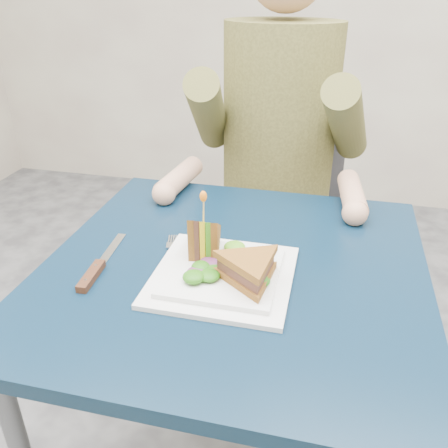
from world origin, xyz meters
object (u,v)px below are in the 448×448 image
(sandwich_flat, at_px, (250,269))
(fork, at_px, (170,259))
(knife, at_px, (95,270))
(sandwich_upright, at_px, (204,239))
(chair, at_px, (278,201))
(table, at_px, (234,296))
(diner, at_px, (280,101))
(plate, at_px, (223,274))

(sandwich_flat, bearing_deg, fork, 159.89)
(knife, bearing_deg, sandwich_upright, 23.50)
(chair, xyz_separation_m, sandwich_flat, (0.05, -0.80, 0.23))
(table, bearing_deg, fork, -173.76)
(sandwich_upright, height_order, knife, sandwich_upright)
(chair, height_order, sandwich_flat, chair)
(diner, height_order, sandwich_flat, diner)
(knife, bearing_deg, diner, 70.18)
(table, bearing_deg, sandwich_upright, -171.63)
(diner, height_order, sandwich_upright, diner)
(fork, bearing_deg, knife, -147.25)
(chair, height_order, plate, chair)
(fork, bearing_deg, table, 6.24)
(table, xyz_separation_m, chair, (0.00, 0.72, -0.11))
(knife, bearing_deg, table, 20.24)
(table, xyz_separation_m, knife, (-0.25, -0.09, 0.09))
(sandwich_upright, distance_m, knife, 0.22)
(sandwich_upright, height_order, fork, sandwich_upright)
(table, height_order, fork, fork)
(diner, bearing_deg, plate, -90.85)
(sandwich_flat, bearing_deg, diner, 93.74)
(table, relative_size, fork, 4.25)
(table, bearing_deg, chair, 90.00)
(table, distance_m, knife, 0.28)
(chair, distance_m, diner, 0.39)
(sandwich_upright, bearing_deg, knife, -156.50)
(table, height_order, diner, diner)
(chair, relative_size, sandwich_upright, 7.23)
(diner, bearing_deg, sandwich_flat, -86.26)
(table, distance_m, fork, 0.15)
(fork, bearing_deg, chair, 79.96)
(chair, relative_size, plate, 3.58)
(chair, relative_size, fork, 5.27)
(table, bearing_deg, sandwich_flat, -60.15)
(table, xyz_separation_m, diner, (-0.00, 0.61, 0.26))
(sandwich_flat, xyz_separation_m, sandwich_upright, (-0.10, 0.07, 0.01))
(chair, xyz_separation_m, diner, (-0.00, -0.11, 0.37))
(plate, bearing_deg, knife, -170.68)
(diner, xyz_separation_m, fork, (-0.13, -0.63, -0.18))
(diner, bearing_deg, knife, -109.82)
(plate, relative_size, sandwich_upright, 2.02)
(table, height_order, plate, plate)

